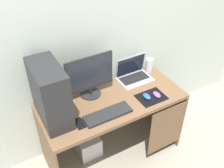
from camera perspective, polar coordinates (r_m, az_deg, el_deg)
ground_plane at (r=2.89m, az=-0.00°, el=-14.41°), size 8.00×8.00×0.00m
wall_back at (r=2.31m, az=-4.22°, el=12.48°), size 4.00×0.05×2.60m
desk at (r=2.47m, az=0.49°, el=-6.16°), size 1.33×0.60×0.72m
pc_tower at (r=2.09m, az=-13.49°, el=-2.16°), size 0.21×0.43×0.51m
monitor at (r=2.31m, az=-4.91°, el=1.68°), size 0.45×0.19×0.41m
laptop at (r=2.61m, az=4.73°, el=2.14°), size 0.33×0.23×0.23m
speaker at (r=2.72m, az=8.18°, el=4.12°), size 0.08×0.08×0.15m
keyboard at (r=2.21m, az=-0.93°, el=-6.65°), size 0.42×0.14×0.02m
mousepad at (r=2.42m, az=8.63°, el=-2.86°), size 0.26×0.20×0.00m
mouse_left at (r=2.39m, az=7.66°, el=-2.71°), size 0.06×0.10×0.03m
mouse_right at (r=2.42m, az=9.83°, el=-2.32°), size 0.06×0.10×0.03m
cell_phone at (r=2.16m, az=-7.16°, el=-8.61°), size 0.07×0.13×0.01m
subwoofer at (r=2.80m, az=-5.29°, el=-13.23°), size 0.23×0.23×0.23m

